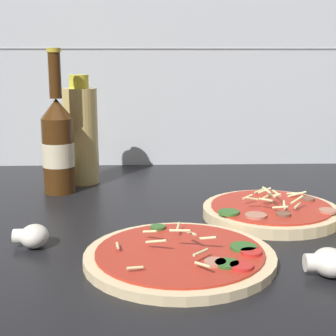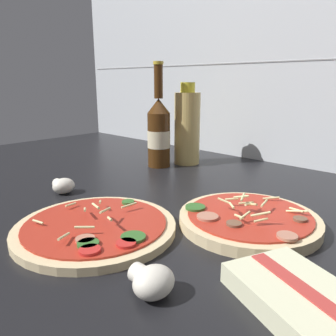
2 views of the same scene
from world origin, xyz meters
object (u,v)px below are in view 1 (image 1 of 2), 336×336
object	(u,v)px
pizza_near	(181,256)
beer_bottle	(58,144)
oil_bottle	(81,134)
mushroom_right	(328,262)
pizza_far	(271,211)
mushroom_left	(33,236)

from	to	relation	value
pizza_near	beer_bottle	bearing A→B (deg)	121.14
oil_bottle	mushroom_right	size ratio (longest dim) A/B	4.34
pizza_near	pizza_far	size ratio (longest dim) A/B	1.11
pizza_far	beer_bottle	size ratio (longest dim) A/B	0.81
mushroom_right	beer_bottle	bearing A→B (deg)	133.92
mushroom_left	mushroom_right	size ratio (longest dim) A/B	0.94
pizza_far	oil_bottle	xyz separation A→B (cm)	(-33.90, 25.04, 9.19)
oil_bottle	mushroom_left	bearing A→B (deg)	-93.17
pizza_near	mushroom_left	size ratio (longest dim) A/B	5.12
pizza_far	mushroom_right	distance (cm)	23.02
beer_bottle	oil_bottle	distance (cm)	8.46
pizza_near	mushroom_left	bearing A→B (deg)	163.57
mushroom_right	pizza_far	bearing A→B (deg)	93.78
oil_bottle	mushroom_left	world-z (taller)	oil_bottle
pizza_far	mushroom_left	bearing A→B (deg)	-161.30
pizza_near	oil_bottle	distance (cm)	47.71
pizza_far	oil_bottle	world-z (taller)	oil_bottle
beer_bottle	mushroom_right	world-z (taller)	beer_bottle
pizza_far	mushroom_right	xyz separation A→B (cm)	(1.52, -22.96, 0.69)
pizza_near	pizza_far	world-z (taller)	pizza_far
mushroom_left	beer_bottle	bearing A→B (deg)	92.50
beer_bottle	pizza_near	bearing A→B (deg)	-58.86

